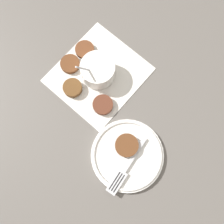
# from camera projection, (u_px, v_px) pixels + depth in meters

# --- Properties ---
(ground_plane) EXTENTS (4.00, 4.00, 0.00)m
(ground_plane) POSITION_uv_depth(u_px,v_px,m) (95.00, 77.00, 0.80)
(ground_plane) COLOR #605B56
(napkin) EXTENTS (0.28, 0.26, 0.00)m
(napkin) POSITION_uv_depth(u_px,v_px,m) (98.00, 74.00, 0.80)
(napkin) COLOR silver
(napkin) RESTS_ON ground_plane
(sauce_bowl) EXTENTS (0.11, 0.10, 0.12)m
(sauce_bowl) POSITION_uv_depth(u_px,v_px,m) (98.00, 71.00, 0.77)
(sauce_bowl) COLOR white
(sauce_bowl) RESTS_ON napkin
(fritter_0) EXTENTS (0.06, 0.06, 0.02)m
(fritter_0) POSITION_uv_depth(u_px,v_px,m) (73.00, 88.00, 0.78)
(fritter_0) COLOR brown
(fritter_0) RESTS_ON napkin
(fritter_1) EXTENTS (0.06, 0.06, 0.02)m
(fritter_1) POSITION_uv_depth(u_px,v_px,m) (103.00, 105.00, 0.77)
(fritter_1) COLOR brown
(fritter_1) RESTS_ON napkin
(fritter_2) EXTENTS (0.06, 0.06, 0.01)m
(fritter_2) POSITION_uv_depth(u_px,v_px,m) (70.00, 64.00, 0.80)
(fritter_2) COLOR brown
(fritter_2) RESTS_ON napkin
(fritter_3) EXTENTS (0.06, 0.06, 0.01)m
(fritter_3) POSITION_uv_depth(u_px,v_px,m) (85.00, 50.00, 0.81)
(fritter_3) COLOR brown
(fritter_3) RESTS_ON napkin
(serving_plate) EXTENTS (0.21, 0.21, 0.02)m
(serving_plate) POSITION_uv_depth(u_px,v_px,m) (127.00, 155.00, 0.74)
(serving_plate) COLOR white
(serving_plate) RESTS_ON ground_plane
(fritter_on_plate) EXTENTS (0.07, 0.07, 0.01)m
(fritter_on_plate) POSITION_uv_depth(u_px,v_px,m) (127.00, 145.00, 0.73)
(fritter_on_plate) COLOR brown
(fritter_on_plate) RESTS_ON serving_plate
(fork) EXTENTS (0.18, 0.06, 0.00)m
(fork) POSITION_uv_depth(u_px,v_px,m) (124.00, 171.00, 0.72)
(fork) COLOR silver
(fork) RESTS_ON serving_plate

